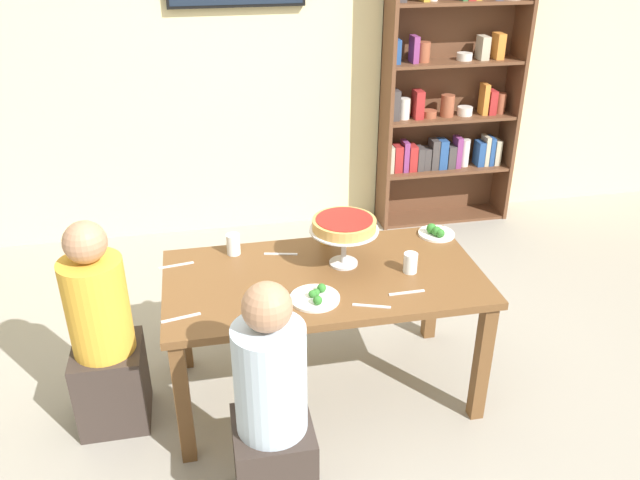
{
  "coord_description": "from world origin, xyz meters",
  "views": [
    {
      "loc": [
        -0.57,
        -2.72,
        2.4
      ],
      "look_at": [
        0.0,
        0.1,
        0.89
      ],
      "focal_mm": 35.78,
      "sensor_mm": 36.0,
      "label": 1
    }
  ],
  "objects": [
    {
      "name": "cutlery_spare_fork",
      "position": [
        0.36,
        -0.25,
        0.74
      ],
      "size": [
        0.18,
        0.02,
        0.0
      ],
      "primitive_type": "cube",
      "rotation": [
        0.0,
        0.0,
        0.02
      ],
      "color": "silver",
      "rests_on": "dining_table"
    },
    {
      "name": "salad_plate_far_diner",
      "position": [
        -0.09,
        -0.22,
        0.75
      ],
      "size": [
        0.24,
        0.24,
        0.06
      ],
      "color": "white",
      "rests_on": "dining_table"
    },
    {
      "name": "water_glass_clear_near",
      "position": [
        0.44,
        -0.05,
        0.79
      ],
      "size": [
        0.07,
        0.07,
        0.1
      ],
      "primitive_type": "cylinder",
      "color": "white",
      "rests_on": "dining_table"
    },
    {
      "name": "bookshelf",
      "position": [
        1.43,
        2.01,
        1.09
      ],
      "size": [
        1.1,
        0.3,
        2.21
      ],
      "color": "brown",
      "rests_on": "ground_plane"
    },
    {
      "name": "deep_dish_pizza_stand",
      "position": [
        0.12,
        0.09,
        0.96
      ],
      "size": [
        0.36,
        0.36,
        0.26
      ],
      "color": "silver",
      "rests_on": "dining_table"
    },
    {
      "name": "cutlery_fork_near",
      "position": [
        -0.74,
        0.25,
        0.74
      ],
      "size": [
        0.18,
        0.04,
        0.0
      ],
      "primitive_type": "cube",
      "rotation": [
        0.0,
        0.0,
        3.3
      ],
      "color": "silver",
      "rests_on": "dining_table"
    },
    {
      "name": "water_glass_clear_far",
      "position": [
        -0.43,
        0.32,
        0.8
      ],
      "size": [
        0.07,
        0.07,
        0.11
      ],
      "primitive_type": "cylinder",
      "color": "white",
      "rests_on": "dining_table"
    },
    {
      "name": "cutlery_knife_far",
      "position": [
        -0.72,
        -0.25,
        0.74
      ],
      "size": [
        0.18,
        0.05,
        0.0
      ],
      "primitive_type": "cube",
      "rotation": [
        0.0,
        0.0,
        0.21
      ],
      "color": "silver",
      "rests_on": "dining_table"
    },
    {
      "name": "dining_table",
      "position": [
        0.0,
        0.0,
        0.65
      ],
      "size": [
        1.61,
        0.85,
        0.74
      ],
      "color": "brown",
      "rests_on": "ground_plane"
    },
    {
      "name": "cutlery_knife_near",
      "position": [
        0.16,
        -0.32,
        0.74
      ],
      "size": [
        0.18,
        0.08,
        0.0
      ],
      "primitive_type": "cube",
      "rotation": [
        0.0,
        0.0,
        -0.34
      ],
      "color": "silver",
      "rests_on": "dining_table"
    },
    {
      "name": "rear_partition",
      "position": [
        0.0,
        2.2,
        1.4
      ],
      "size": [
        8.0,
        0.12,
        2.8
      ],
      "primitive_type": "cube",
      "color": "beige",
      "rests_on": "ground_plane"
    },
    {
      "name": "diner_head_west",
      "position": [
        -1.11,
        -0.01,
        0.49
      ],
      "size": [
        0.34,
        0.34,
        1.15
      ],
      "color": "#382D28",
      "rests_on": "ground_plane"
    },
    {
      "name": "ground_plane",
      "position": [
        0.0,
        0.0,
        0.0
      ],
      "size": [
        12.0,
        12.0,
        0.0
      ],
      "primitive_type": "plane",
      "color": "gray"
    },
    {
      "name": "salad_plate_near_diner",
      "position": [
        0.71,
        0.3,
        0.76
      ],
      "size": [
        0.21,
        0.21,
        0.07
      ],
      "color": "white",
      "rests_on": "dining_table"
    },
    {
      "name": "diner_near_left",
      "position": [
        -0.37,
        -0.7,
        0.49
      ],
      "size": [
        0.34,
        0.34,
        1.15
      ],
      "rotation": [
        0.0,
        0.0,
        1.57
      ],
      "color": "#382D28",
      "rests_on": "ground_plane"
    },
    {
      "name": "cutlery_fork_far",
      "position": [
        -0.18,
        0.26,
        0.74
      ],
      "size": [
        0.18,
        0.06,
        0.0
      ],
      "primitive_type": "cube",
      "rotation": [
        0.0,
        0.0,
        2.91
      ],
      "color": "silver",
      "rests_on": "dining_table"
    },
    {
      "name": "beer_glass_amber_tall",
      "position": [
        0.08,
        0.35,
        0.82
      ],
      "size": [
        0.07,
        0.07,
        0.16
      ],
      "primitive_type": "cylinder",
      "color": "gold",
      "rests_on": "dining_table"
    }
  ]
}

